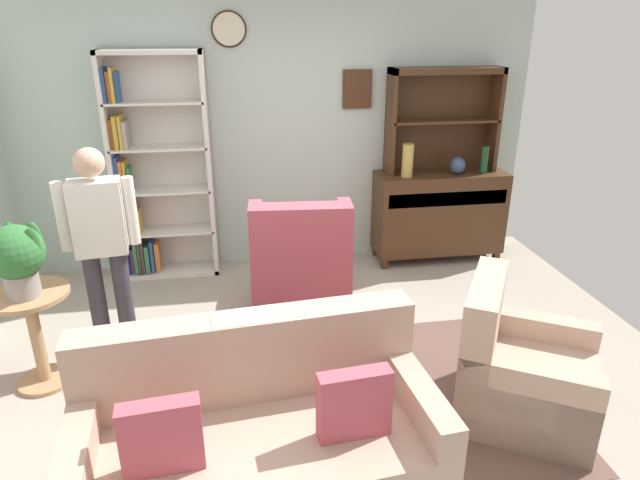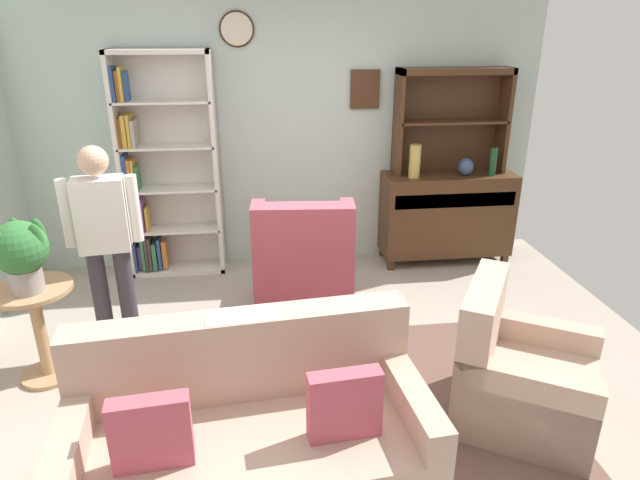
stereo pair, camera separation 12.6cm
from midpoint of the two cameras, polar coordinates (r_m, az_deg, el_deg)
name	(u,v)px [view 2 (the right image)]	position (r m, az deg, el deg)	size (l,w,h in m)	color
ground_plane	(309,378)	(3.96, -0.17, -14.18)	(5.40, 4.60, 0.02)	#9E9384
wall_back	(285,123)	(5.40, -2.95, 12.08)	(5.00, 0.09, 2.80)	#ADC1B7
area_rug	(344,401)	(3.74, 3.57, -16.44)	(2.67, 1.76, 0.01)	brown
bookshelf	(162,173)	(5.35, -15.50, 6.76)	(0.90, 0.30, 2.10)	silver
sideboard	(446,213)	(5.71, 13.66, 2.72)	(1.30, 0.45, 0.92)	#422816
sideboard_hutch	(452,106)	(5.57, 14.25, 13.35)	(1.10, 0.26, 1.00)	#422816
vase_tall	(415,161)	(5.35, 10.54, 8.08)	(0.11, 0.11, 0.32)	tan
vase_round	(466,167)	(5.56, 15.61, 7.36)	(0.15, 0.15, 0.17)	#33476B
bottle_wine	(493,162)	(5.63, 18.22, 7.77)	(0.07, 0.07, 0.27)	#194223
couch_floral	(250,441)	(3.01, -6.00, -20.15)	(1.87, 1.02, 0.90)	tan
armchair_floral	(519,378)	(3.68, 20.98, -13.31)	(1.06, 1.05, 0.88)	tan
wingback_chair	(304,274)	(4.50, -0.93, -3.61)	(0.84, 0.86, 1.05)	#B74C5B
plant_stand	(38,323)	(4.16, -26.55, -7.74)	(0.52, 0.52, 0.69)	#A87F56
potted_plant_large	(21,251)	(3.89, -27.96, -1.02)	(0.35, 0.35, 0.48)	gray
person_reading	(105,238)	(4.10, -20.70, 0.21)	(0.53, 0.24, 1.56)	#38333D
coffee_table	(251,345)	(3.66, -6.22, -10.80)	(0.80, 0.50, 0.42)	#422816
book_stack	(251,339)	(3.52, -6.14, -10.26)	(0.22, 0.14, 0.07)	gold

